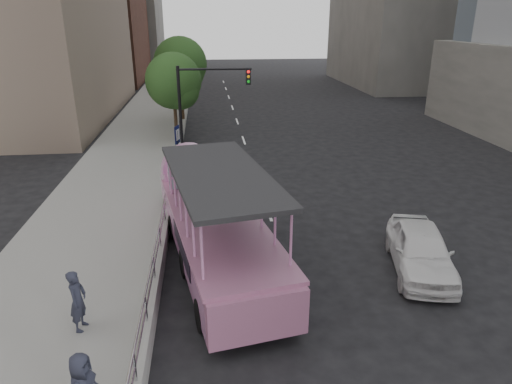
{
  "coord_description": "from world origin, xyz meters",
  "views": [
    {
      "loc": [
        -1.48,
        -13.62,
        7.65
      ],
      "look_at": [
        0.18,
        1.23,
        1.93
      ],
      "focal_mm": 32.0,
      "sensor_mm": 36.0,
      "label": 1
    }
  ],
  "objects_px": {
    "parking_sign": "(178,146)",
    "traffic_signal": "(201,97)",
    "pedestrian_near": "(78,301)",
    "car": "(421,249)",
    "duck_boat": "(212,220)",
    "street_tree_near": "(175,83)",
    "street_tree_far": "(182,66)"
  },
  "relations": [
    {
      "from": "duck_boat",
      "to": "car",
      "type": "xyz_separation_m",
      "value": [
        6.58,
        -1.82,
        -0.54
      ]
    },
    {
      "from": "pedestrian_near",
      "to": "car",
      "type": "bearing_deg",
      "value": -68.84
    },
    {
      "from": "duck_boat",
      "to": "pedestrian_near",
      "type": "xyz_separation_m",
      "value": [
        -3.4,
        -4.1,
        -0.16
      ]
    },
    {
      "from": "duck_boat",
      "to": "car",
      "type": "distance_m",
      "value": 6.85
    },
    {
      "from": "street_tree_near",
      "to": "car",
      "type": "bearing_deg",
      "value": -63.83
    },
    {
      "from": "duck_boat",
      "to": "car",
      "type": "bearing_deg",
      "value": -15.42
    },
    {
      "from": "parking_sign",
      "to": "street_tree_near",
      "type": "distance_m",
      "value": 7.55
    },
    {
      "from": "car",
      "to": "street_tree_near",
      "type": "height_order",
      "value": "street_tree_near"
    },
    {
      "from": "duck_boat",
      "to": "street_tree_far",
      "type": "xyz_separation_m",
      "value": [
        -1.7,
        21.46,
        3.03
      ]
    },
    {
      "from": "traffic_signal",
      "to": "street_tree_near",
      "type": "distance_m",
      "value": 3.8
    },
    {
      "from": "parking_sign",
      "to": "traffic_signal",
      "type": "bearing_deg",
      "value": 72.5
    },
    {
      "from": "pedestrian_near",
      "to": "parking_sign",
      "type": "height_order",
      "value": "parking_sign"
    },
    {
      "from": "street_tree_far",
      "to": "parking_sign",
      "type": "bearing_deg",
      "value": -89.14
    },
    {
      "from": "pedestrian_near",
      "to": "traffic_signal",
      "type": "distance_m",
      "value": 16.59
    },
    {
      "from": "traffic_signal",
      "to": "pedestrian_near",
      "type": "bearing_deg",
      "value": -100.87
    },
    {
      "from": "car",
      "to": "parking_sign",
      "type": "distance_m",
      "value": 12.93
    },
    {
      "from": "duck_boat",
      "to": "street_tree_near",
      "type": "bearing_deg",
      "value": 97.02
    },
    {
      "from": "parking_sign",
      "to": "traffic_signal",
      "type": "distance_m",
      "value": 4.37
    },
    {
      "from": "traffic_signal",
      "to": "duck_boat",
      "type": "bearing_deg",
      "value": -88.54
    },
    {
      "from": "pedestrian_near",
      "to": "traffic_signal",
      "type": "relative_size",
      "value": 0.31
    },
    {
      "from": "pedestrian_near",
      "to": "street_tree_near",
      "type": "xyz_separation_m",
      "value": [
        1.5,
        19.56,
        2.7
      ]
    },
    {
      "from": "car",
      "to": "street_tree_near",
      "type": "distance_m",
      "value": 19.49
    },
    {
      "from": "traffic_signal",
      "to": "car",
      "type": "bearing_deg",
      "value": -63.54
    },
    {
      "from": "car",
      "to": "traffic_signal",
      "type": "xyz_separation_m",
      "value": [
        -6.89,
        13.85,
        2.76
      ]
    },
    {
      "from": "street_tree_near",
      "to": "parking_sign",
      "type": "bearing_deg",
      "value": -86.85
    },
    {
      "from": "traffic_signal",
      "to": "street_tree_near",
      "type": "relative_size",
      "value": 0.91
    },
    {
      "from": "parking_sign",
      "to": "street_tree_near",
      "type": "relative_size",
      "value": 0.47
    },
    {
      "from": "car",
      "to": "pedestrian_near",
      "type": "xyz_separation_m",
      "value": [
        -9.99,
        -2.28,
        0.38
      ]
    },
    {
      "from": "pedestrian_near",
      "to": "street_tree_far",
      "type": "relative_size",
      "value": 0.25
    },
    {
      "from": "car",
      "to": "pedestrian_near",
      "type": "distance_m",
      "value": 10.25
    },
    {
      "from": "parking_sign",
      "to": "pedestrian_near",
      "type": "bearing_deg",
      "value": -98.75
    },
    {
      "from": "parking_sign",
      "to": "street_tree_far",
      "type": "relative_size",
      "value": 0.42
    }
  ]
}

